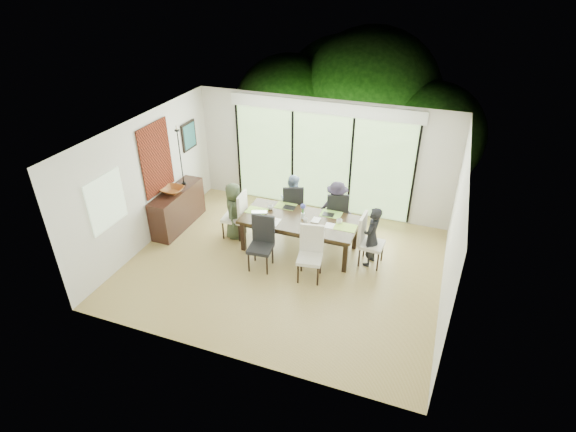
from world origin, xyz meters
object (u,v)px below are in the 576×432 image
(person_far_left, at_px, (293,201))
(chair_near_right, at_px, (310,255))
(chair_left_end, at_px, (234,214))
(bowl, at_px, (172,190))
(sideboard, at_px, (178,208))
(chair_far_right, at_px, (336,212))
(chair_near_left, at_px, (260,245))
(table_top, at_px, (300,220))
(cup_a, at_px, (270,208))
(chair_right_end, at_px, (372,241))
(chair_far_left, at_px, (293,205))
(laptop, at_px, (259,213))
(person_left_end, at_px, (234,211))
(vase, at_px, (303,216))
(cup_b, at_px, (305,221))
(person_far_right, at_px, (336,209))
(cup_c, at_px, (339,221))
(person_right_end, at_px, (372,237))

(person_far_left, bearing_deg, chair_near_right, 127.37)
(chair_left_end, bearing_deg, bowl, -87.54)
(bowl, bearing_deg, sideboard, 90.00)
(chair_left_end, relative_size, chair_near_right, 1.00)
(chair_far_right, bearing_deg, chair_near_left, 39.93)
(table_top, xyz_separation_m, cup_a, (-0.70, 0.15, 0.08))
(chair_right_end, distance_m, sideboard, 4.36)
(chair_far_left, distance_m, laptop, 1.05)
(chair_far_right, relative_size, cup_a, 8.87)
(chair_right_end, height_order, chair_far_left, same)
(person_left_end, xyz_separation_m, vase, (1.53, 0.05, 0.16))
(chair_right_end, bearing_deg, table_top, 93.40)
(chair_left_end, bearing_deg, cup_a, 96.68)
(chair_right_end, bearing_deg, cup_b, 97.64)
(chair_near_right, bearing_deg, chair_right_end, 31.98)
(person_far_right, bearing_deg, table_top, 59.92)
(bowl, bearing_deg, cup_c, 3.95)
(table_top, xyz_separation_m, cup_c, (0.80, 0.10, 0.08))
(person_far_right, distance_m, sideboard, 3.53)
(cup_b, bearing_deg, person_far_left, 122.83)
(chair_far_left, relative_size, chair_near_right, 1.00)
(chair_left_end, xyz_separation_m, person_far_right, (2.05, 0.83, 0.09))
(cup_c, bearing_deg, bowl, -176.05)
(person_far_right, height_order, sideboard, person_far_right)
(cup_a, height_order, sideboard, sideboard)
(cup_b, height_order, cup_c, cup_c)
(chair_near_left, xyz_separation_m, cup_a, (-0.20, 1.02, 0.24))
(table_top, xyz_separation_m, person_far_right, (0.55, 0.83, -0.07))
(person_right_end, height_order, person_far_right, same)
(chair_right_end, distance_m, cup_b, 1.37)
(laptop, xyz_separation_m, sideboard, (-2.01, 0.05, -0.30))
(person_far_left, height_order, sideboard, person_far_left)
(chair_right_end, height_order, laptop, chair_right_end)
(cup_c, bearing_deg, person_far_right, 108.90)
(chair_near_left, bearing_deg, person_far_left, 83.14)
(chair_left_end, height_order, cup_b, chair_left_end)
(person_far_right, bearing_deg, person_left_end, 25.69)
(table_top, height_order, person_far_left, person_far_left)
(chair_near_right, bearing_deg, vase, 107.02)
(chair_near_left, xyz_separation_m, person_far_right, (1.05, 1.70, 0.09))
(chair_right_end, xyz_separation_m, cup_a, (-2.20, 0.15, 0.24))
(cup_a, relative_size, sideboard, 0.08)
(sideboard, xyz_separation_m, bowl, (0.00, -0.10, 0.50))
(person_right_end, distance_m, cup_a, 2.19)
(cup_c, height_order, sideboard, sideboard)
(person_left_end, relative_size, vase, 10.75)
(vase, distance_m, laptop, 0.91)
(chair_near_right, distance_m, laptop, 1.57)
(cup_a, bearing_deg, chair_far_right, 29.25)
(chair_near_right, height_order, cup_b, chair_near_right)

